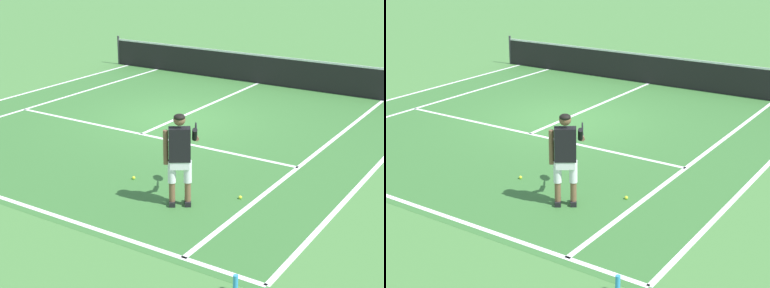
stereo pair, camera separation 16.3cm
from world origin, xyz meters
The scene contains 13 objects.
ground_plane centered at (0.00, 0.00, 0.00)m, with size 80.00×80.00×0.00m, color #477F3D.
court_inner_surface centered at (0.00, -0.56, 0.00)m, with size 10.98×11.17×0.00m, color #387033.
line_service centered at (0.00, -1.57, 0.00)m, with size 8.23×0.10×0.01m, color white.
line_centre_service centered at (0.00, 1.63, 0.00)m, with size 0.10×6.40×0.01m, color white.
line_singles_left centered at (-4.12, -0.56, 0.00)m, with size 0.10×10.77×0.01m, color white.
line_singles_right centered at (4.12, -0.56, 0.00)m, with size 0.10×10.77×0.01m, color white.
line_doubles_left centered at (-5.49, -0.56, 0.00)m, with size 0.10×10.77×0.01m, color white.
line_doubles_right centered at (5.49, -0.56, 0.00)m, with size 0.10×10.77×0.01m, color white.
tennis_net centered at (0.00, 4.83, 0.50)m, with size 11.96×0.08×1.07m.
tennis_player centered at (3.04, -4.41, 0.99)m, with size 0.60×1.21×1.71m.
tennis_ball_near_feet centered at (1.60, -3.93, 0.03)m, with size 0.07×0.07×0.07m, color #CCE02D.
tennis_ball_by_baseline centered at (3.83, -3.61, 0.03)m, with size 0.07×0.07×0.07m, color #CCE02D.
water_bottle centered at (5.20, -6.31, 0.13)m, with size 0.07×0.07×0.27m, color #3393D6.
Camera 2 is at (8.49, -12.24, 4.50)m, focal length 54.56 mm.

